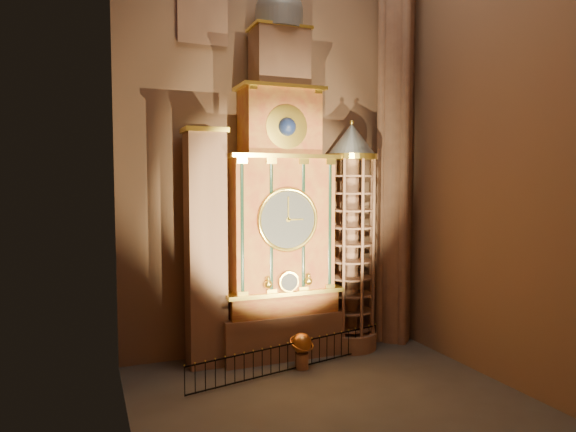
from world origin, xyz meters
name	(u,v)px	position (x,y,z in m)	size (l,w,h in m)	color
floor	(328,397)	(0.00, 0.00, 0.00)	(14.00, 14.00, 0.00)	#383330
wall_back	(272,116)	(0.00, 6.00, 11.00)	(22.00, 22.00, 0.00)	brown
wall_left	(123,82)	(-7.00, 0.00, 11.00)	(22.00, 22.00, 0.00)	brown
wall_right	(484,106)	(7.00, 0.00, 11.00)	(22.00, 22.00, 0.00)	brown
astronomical_clock	(280,210)	(0.00, 4.96, 6.68)	(5.60, 2.41, 16.70)	#8C634C
portrait_tower	(206,247)	(-3.40, 4.98, 5.15)	(1.80, 1.60, 10.20)	#8C634C
stair_turret	(351,238)	(3.50, 4.70, 5.27)	(2.50, 2.50, 10.80)	#8C634C
gothic_pier	(396,119)	(6.10, 5.00, 11.00)	(2.04, 2.04, 22.00)	#8C634C
celestial_globe	(302,347)	(0.24, 2.98, 0.92)	(1.37, 1.34, 1.54)	#8C634C
iron_railing	(292,357)	(-0.25, 2.88, 0.62)	(9.37, 2.11, 1.14)	black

